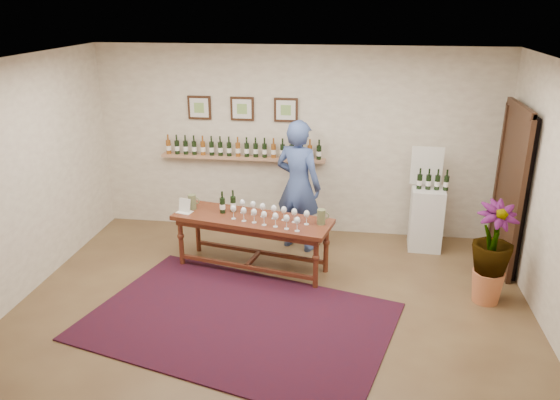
# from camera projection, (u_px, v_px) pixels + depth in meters

# --- Properties ---
(ground) EXTENTS (6.00, 6.00, 0.00)m
(ground) POSITION_uv_depth(u_px,v_px,m) (270.00, 313.00, 6.27)
(ground) COLOR #4F3723
(ground) RESTS_ON ground
(room_shell) EXTENTS (6.00, 6.00, 6.00)m
(room_shell) POSITION_uv_depth(u_px,v_px,m) (446.00, 179.00, 7.33)
(room_shell) COLOR beige
(room_shell) RESTS_ON ground
(rug) EXTENTS (3.75, 2.98, 0.02)m
(rug) POSITION_uv_depth(u_px,v_px,m) (238.00, 321.00, 6.11)
(rug) COLOR #4F0E12
(rug) RESTS_ON ground
(tasting_table) EXTENTS (2.16, 1.08, 0.73)m
(tasting_table) POSITION_uv_depth(u_px,v_px,m) (252.00, 225.00, 7.11)
(tasting_table) COLOR #461711
(tasting_table) RESTS_ON ground
(table_glasses) EXTENTS (1.44, 0.74, 0.20)m
(table_glasses) POSITION_uv_depth(u_px,v_px,m) (269.00, 215.00, 6.91)
(table_glasses) COLOR white
(table_glasses) RESTS_ON tasting_table
(table_bottles) EXTENTS (0.30, 0.19, 0.31)m
(table_bottles) POSITION_uv_depth(u_px,v_px,m) (228.00, 201.00, 7.20)
(table_bottles) COLOR black
(table_bottles) RESTS_ON tasting_table
(pitcher_left) EXTENTS (0.16, 0.16, 0.20)m
(pitcher_left) POSITION_uv_depth(u_px,v_px,m) (192.00, 202.00, 7.33)
(pitcher_left) COLOR #5E653F
(pitcher_left) RESTS_ON tasting_table
(pitcher_right) EXTENTS (0.14, 0.14, 0.19)m
(pitcher_right) POSITION_uv_depth(u_px,v_px,m) (321.00, 217.00, 6.84)
(pitcher_right) COLOR #5E653F
(pitcher_right) RESTS_ON tasting_table
(menu_card) EXTENTS (0.23, 0.19, 0.18)m
(menu_card) POSITION_uv_depth(u_px,v_px,m) (185.00, 205.00, 7.24)
(menu_card) COLOR silver
(menu_card) RESTS_ON tasting_table
(display_pedestal) EXTENTS (0.47, 0.47, 0.90)m
(display_pedestal) POSITION_uv_depth(u_px,v_px,m) (426.00, 219.00, 7.79)
(display_pedestal) COLOR silver
(display_pedestal) RESTS_ON ground
(pedestal_bottles) EXTENTS (0.31, 0.09, 0.30)m
(pedestal_bottles) POSITION_uv_depth(u_px,v_px,m) (433.00, 179.00, 7.55)
(pedestal_bottles) COLOR black
(pedestal_bottles) RESTS_ON display_pedestal
(info_sign) EXTENTS (0.44, 0.04, 0.60)m
(info_sign) POSITION_uv_depth(u_px,v_px,m) (427.00, 166.00, 7.64)
(info_sign) COLOR silver
(info_sign) RESTS_ON display_pedestal
(potted_plant) EXTENTS (0.68, 0.68, 1.08)m
(potted_plant) POSITION_uv_depth(u_px,v_px,m) (492.00, 253.00, 6.31)
(potted_plant) COLOR #C46C41
(potted_plant) RESTS_ON ground
(person) EXTENTS (0.81, 0.68, 1.88)m
(person) POSITION_uv_depth(u_px,v_px,m) (298.00, 186.00, 7.63)
(person) COLOR #374A82
(person) RESTS_ON ground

